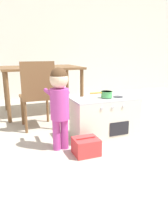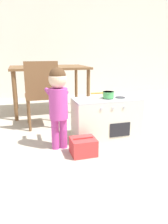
# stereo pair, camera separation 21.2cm
# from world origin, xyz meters

# --- Properties ---
(ground_plane) EXTENTS (16.00, 16.00, 0.00)m
(ground_plane) POSITION_xyz_m (0.00, 0.00, 0.00)
(ground_plane) COLOR #B2A899
(wall_back) EXTENTS (10.00, 0.06, 2.60)m
(wall_back) POSITION_xyz_m (0.00, 3.54, 1.30)
(wall_back) COLOR silver
(wall_back) RESTS_ON ground_plane
(play_kitchen) EXTENTS (0.78, 0.38, 0.49)m
(play_kitchen) POSITION_xyz_m (0.25, 0.74, 0.24)
(play_kitchen) COLOR silver
(play_kitchen) RESTS_ON ground_plane
(toy_pot) EXTENTS (0.28, 0.14, 0.07)m
(toy_pot) POSITION_xyz_m (0.26, 0.74, 0.53)
(toy_pot) COLOR #4CAD5B
(toy_pot) RESTS_ON play_kitchen
(child_figure) EXTENTS (0.22, 0.35, 0.86)m
(child_figure) POSITION_xyz_m (-0.35, 0.60, 0.55)
(child_figure) COLOR #BC429E
(child_figure) RESTS_ON ground_plane
(toy_basket) EXTENTS (0.25, 0.22, 0.19)m
(toy_basket) POSITION_xyz_m (-0.15, 0.37, 0.09)
(toy_basket) COLOR #D13838
(toy_basket) RESTS_ON ground_plane
(dining_table) EXTENTS (1.26, 0.90, 0.78)m
(dining_table) POSITION_xyz_m (-0.23, 2.16, 0.69)
(dining_table) COLOR brown
(dining_table) RESTS_ON ground_plane
(dining_chair_near) EXTENTS (0.42, 0.42, 0.90)m
(dining_chair_near) POSITION_xyz_m (-0.45, 1.33, 0.48)
(dining_chair_near) COLOR brown
(dining_chair_near) RESTS_ON ground_plane
(cup_on_table) EXTENTS (0.09, 0.09, 0.09)m
(cup_on_table) POSITION_xyz_m (-0.49, 1.91, 0.82)
(cup_on_table) COLOR teal
(cup_on_table) RESTS_ON dining_table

